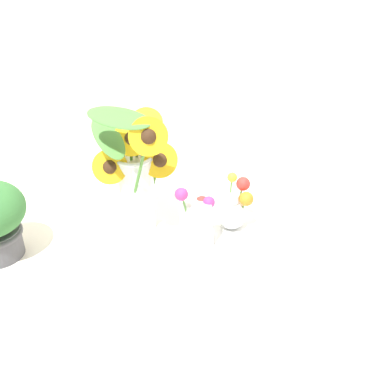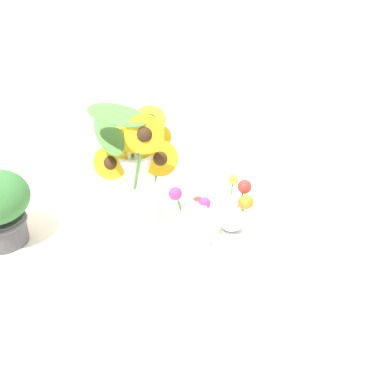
{
  "view_description": "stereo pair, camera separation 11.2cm",
  "coord_description": "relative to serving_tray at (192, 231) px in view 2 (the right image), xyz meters",
  "views": [
    {
      "loc": [
        -0.16,
        -0.94,
        0.69
      ],
      "look_at": [
        -0.01,
        0.02,
        0.13
      ],
      "focal_mm": 42.0,
      "sensor_mm": 36.0,
      "label": 1
    },
    {
      "loc": [
        -0.05,
        -0.95,
        0.69
      ],
      "look_at": [
        -0.01,
        0.02,
        0.13
      ],
      "focal_mm": 42.0,
      "sensor_mm": 36.0,
      "label": 2
    }
  ],
  "objects": [
    {
      "name": "vase_bulb_right",
      "position": [
        0.11,
        -0.01,
        0.06
      ],
      "size": [
        0.09,
        0.08,
        0.15
      ],
      "color": "white",
      "rests_on": "serving_tray"
    },
    {
      "name": "vase_small_center",
      "position": [
        0.0,
        -0.07,
        0.08
      ],
      "size": [
        0.1,
        0.1,
        0.18
      ],
      "color": "white",
      "rests_on": "serving_tray"
    },
    {
      "name": "ground_plane",
      "position": [
        0.01,
        -0.02,
        -0.01
      ],
      "size": [
        6.0,
        6.0,
        0.0
      ],
      "primitive_type": "plane",
      "color": "silver"
    },
    {
      "name": "mason_jar_sunflowers",
      "position": [
        -0.14,
        0.02,
        0.17
      ],
      "size": [
        0.22,
        0.25,
        0.35
      ],
      "color": "silver",
      "rests_on": "serving_tray"
    },
    {
      "name": "serving_tray",
      "position": [
        0.0,
        0.0,
        0.0
      ],
      "size": [
        0.51,
        0.51,
        0.02
      ],
      "color": "white",
      "rests_on": "ground_plane"
    }
  ]
}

